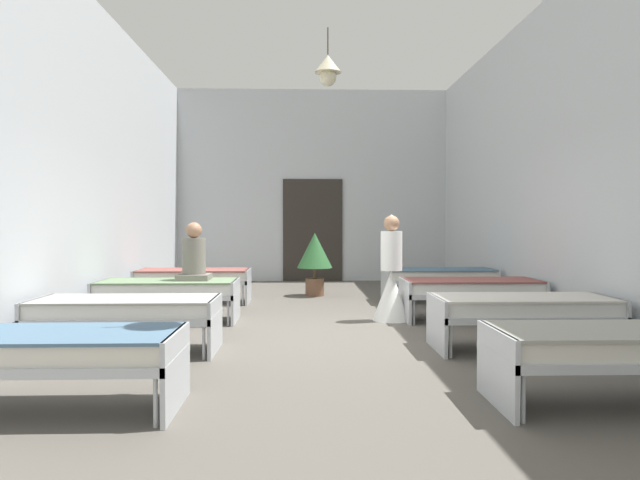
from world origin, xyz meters
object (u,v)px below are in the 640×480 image
(bed_left_row_1, at_px, (126,311))
(bed_left_row_2, at_px, (168,290))
(bed_right_row_1, at_px, (523,309))
(bed_right_row_2, at_px, (471,289))
(bed_left_row_3, at_px, (194,277))
(potted_plant, at_px, (315,255))
(bed_right_row_0, at_px, (620,347))
(patient_seated_primary, at_px, (194,259))
(bed_left_row_0, at_px, (46,351))
(nurse_near_aisle, at_px, (391,283))
(bed_right_row_3, at_px, (439,277))

(bed_left_row_1, bearing_deg, bed_left_row_2, 90.00)
(bed_right_row_1, relative_size, bed_right_row_2, 1.00)
(bed_right_row_1, height_order, bed_left_row_3, same)
(bed_right_row_1, distance_m, bed_left_row_3, 5.68)
(potted_plant, bearing_deg, bed_right_row_2, -52.85)
(bed_right_row_1, bearing_deg, bed_right_row_2, 90.00)
(bed_right_row_0, relative_size, bed_left_row_1, 1.00)
(bed_right_row_0, height_order, potted_plant, potted_plant)
(patient_seated_primary, relative_size, potted_plant, 0.68)
(bed_left_row_0, bearing_deg, nurse_near_aisle, 50.94)
(bed_left_row_0, distance_m, bed_right_row_2, 5.68)
(bed_right_row_0, xyz_separation_m, bed_right_row_3, (0.00, 5.70, 0.00))
(nurse_near_aisle, bearing_deg, bed_left_row_3, 92.74)
(bed_left_row_1, xyz_separation_m, nurse_near_aisle, (3.10, 1.92, 0.09))
(bed_right_row_1, xyz_separation_m, bed_right_row_3, (0.00, 3.80, 0.00))
(bed_right_row_2, bearing_deg, patient_seated_primary, 179.17)
(nurse_near_aisle, height_order, potted_plant, nurse_near_aisle)
(bed_right_row_0, distance_m, patient_seated_primary, 5.48)
(bed_right_row_0, height_order, bed_right_row_1, same)
(bed_left_row_1, relative_size, bed_right_row_3, 1.00)
(bed_left_row_1, height_order, bed_left_row_2, same)
(bed_right_row_2, relative_size, potted_plant, 1.61)
(bed_left_row_3, bearing_deg, bed_left_row_2, -90.00)
(bed_left_row_3, bearing_deg, bed_left_row_1, -90.00)
(bed_left_row_0, relative_size, bed_right_row_3, 1.00)
(bed_left_row_3, xyz_separation_m, nurse_near_aisle, (3.10, -1.88, 0.09))
(bed_right_row_2, height_order, bed_right_row_3, same)
(bed_left_row_2, bearing_deg, bed_right_row_1, -24.26)
(bed_left_row_1, height_order, bed_right_row_3, same)
(bed_right_row_1, relative_size, patient_seated_primary, 2.38)
(bed_right_row_3, bearing_deg, nurse_near_aisle, -120.70)
(bed_right_row_1, height_order, potted_plant, potted_plant)
(bed_right_row_0, distance_m, nurse_near_aisle, 3.98)
(bed_left_row_1, xyz_separation_m, bed_left_row_3, (0.00, 3.80, 0.00))
(bed_right_row_3, bearing_deg, bed_left_row_1, -137.97)
(bed_left_row_0, height_order, bed_right_row_2, same)
(bed_left_row_0, xyz_separation_m, potted_plant, (2.09, 6.60, 0.33))
(bed_right_row_3, relative_size, patient_seated_primary, 2.38)
(bed_right_row_2, distance_m, nurse_near_aisle, 1.12)
(patient_seated_primary, bearing_deg, bed_left_row_3, 100.75)
(bed_right_row_1, bearing_deg, bed_right_row_0, -90.00)
(bed_right_row_2, bearing_deg, bed_left_row_0, -137.97)
(bed_left_row_1, height_order, potted_plant, potted_plant)
(bed_left_row_0, distance_m, bed_left_row_3, 5.70)
(potted_plant, bearing_deg, nurse_near_aisle, -70.11)
(bed_right_row_0, bearing_deg, potted_plant, 107.83)
(bed_right_row_1, xyz_separation_m, patient_seated_primary, (-3.87, 1.96, 0.43))
(bed_left_row_2, relative_size, bed_right_row_2, 1.00)
(bed_right_row_2, distance_m, potted_plant, 3.53)
(bed_right_row_0, bearing_deg, nurse_near_aisle, 106.30)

